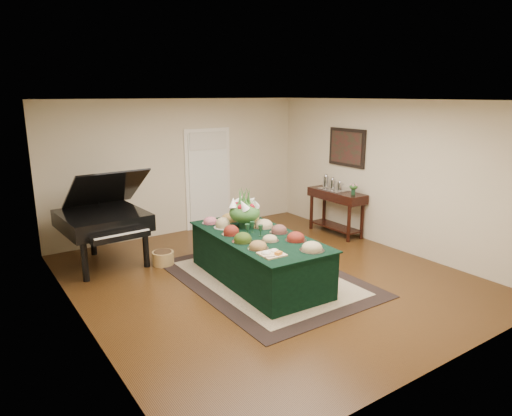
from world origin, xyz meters
TOP-DOWN VIEW (x-y plane):
  - ground at (0.00, 0.00)m, footprint 6.00×6.00m
  - area_rug at (-0.04, -0.04)m, footprint 2.32×3.25m
  - kitchen_doorway at (0.60, 2.97)m, footprint 1.05×0.07m
  - buffet_table at (-0.19, -0.04)m, footprint 1.26×2.50m
  - food_platters at (-0.16, 0.11)m, footprint 1.01×2.31m
  - cutting_board at (-0.53, -0.83)m, footprint 0.32×0.32m
  - green_goblets at (-0.24, 0.02)m, footprint 0.21×0.30m
  - floral_centerpiece at (-0.12, 0.44)m, footprint 0.51×0.51m
  - grand_piano at (-1.91, 1.96)m, footprint 1.44×1.61m
  - wicker_basket at (-1.13, 1.41)m, footprint 0.36×0.36m
  - mahogany_sideboard at (2.50, 1.07)m, footprint 0.45×1.29m
  - tea_service at (2.50, 1.22)m, footprint 0.34×0.58m
  - pink_bouquet at (2.50, 0.63)m, footprint 0.18×0.18m
  - wall_painting at (2.72, 1.07)m, footprint 0.05×0.95m

SIDE VIEW (x-z plane):
  - ground at x=0.00m, z-range 0.00..0.00m
  - area_rug at x=-0.04m, z-range 0.00..0.01m
  - wicker_basket at x=-1.13m, z-range 0.00..0.22m
  - buffet_table at x=-0.19m, z-range 0.00..0.73m
  - mahogany_sideboard at x=2.50m, z-range 0.24..1.14m
  - cutting_board at x=-0.53m, z-range 0.71..0.81m
  - food_platters at x=-0.16m, z-range 0.71..0.84m
  - grand_piano at x=-1.91m, z-range -0.01..1.59m
  - green_goblets at x=-0.24m, z-range 0.73..0.91m
  - tea_service at x=2.50m, z-range 0.86..1.16m
  - kitchen_doorway at x=0.60m, z-range -0.03..2.07m
  - floral_centerpiece at x=-0.12m, z-range 0.77..1.28m
  - pink_bouquet at x=2.50m, z-range 0.93..1.16m
  - wall_painting at x=2.72m, z-range 1.38..2.12m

